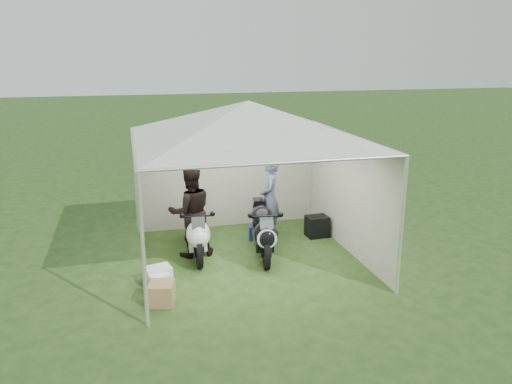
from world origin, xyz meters
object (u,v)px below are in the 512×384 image
equipment_box (317,226)px  person_blue_jacket (270,198)px  motorcycle_white (196,229)px  crate_0 (158,275)px  paddock_stand (258,232)px  canopy_tent (248,124)px  crate_1 (162,293)px  crate_2 (159,281)px  motorcycle_black (263,229)px  person_dark_jacket (191,212)px

equipment_box → person_blue_jacket: bearing=167.9°
motorcycle_white → crate_0: size_ratio=4.63×
paddock_stand → crate_0: paddock_stand is taller
canopy_tent → crate_1: canopy_tent is taller
paddock_stand → crate_2: (-2.19, -1.77, -0.03)m
paddock_stand → crate_1: size_ratio=1.05×
person_blue_jacket → crate_0: person_blue_jacket is taller
crate_1 → crate_2: size_ratio=1.16×
equipment_box → paddock_stand: bearing=173.2°
crate_0 → canopy_tent: bearing=20.4°
canopy_tent → motorcycle_black: bearing=5.9°
motorcycle_black → person_blue_jacket: bearing=76.0°
crate_1 → crate_2: crate_1 is taller
motorcycle_black → person_blue_jacket: (0.41, 0.96, 0.32)m
person_dark_jacket → motorcycle_white: bearing=149.7°
crate_1 → crate_0: bearing=90.0°
motorcycle_white → motorcycle_black: bearing=-13.1°
paddock_stand → motorcycle_white: bearing=-158.7°
equipment_box → canopy_tent: bearing=-155.4°
motorcycle_white → crate_2: size_ratio=5.98×
paddock_stand → person_dark_jacket: person_dark_jacket is taller
canopy_tent → crate_1: 3.29m
motorcycle_black → crate_0: motorcycle_black is taller
motorcycle_black → crate_1: (-2.04, -1.44, -0.38)m
motorcycle_white → person_blue_jacket: person_blue_jacket is taller
motorcycle_white → crate_1: motorcycle_white is taller
person_blue_jacket → canopy_tent: bearing=-19.0°
person_blue_jacket → crate_1: size_ratio=4.52×
canopy_tent → equipment_box: bearing=24.6°
canopy_tent → equipment_box: (1.70, 0.78, -2.35)m
motorcycle_white → person_dark_jacket: (-0.09, 0.04, 0.34)m
paddock_stand → crate_0: 2.70m
motorcycle_black → crate_0: 2.19m
crate_0 → crate_1: bearing=-90.0°
canopy_tent → crate_2: canopy_tent is taller
motorcycle_white → crate_2: (-0.80, -1.23, -0.42)m
crate_0 → motorcycle_white: bearing=52.3°
paddock_stand → person_blue_jacket: (0.27, 0.06, 0.71)m
canopy_tent → crate_0: (-1.75, -0.65, -2.43)m
motorcycle_black → crate_0: bearing=-152.3°
person_dark_jacket → crate_2: person_dark_jacket is taller
person_dark_jacket → crate_2: bearing=54.6°
crate_0 → crate_1: (0.00, -0.76, 0.03)m
motorcycle_white → crate_2: bearing=-120.2°
motorcycle_white → crate_0: motorcycle_white is taller
motorcycle_black → equipment_box: motorcycle_black is taller
crate_1 → crate_2: 0.56m
canopy_tent → crate_2: (-1.75, -0.85, -2.45)m
crate_0 → crate_2: size_ratio=1.29×
canopy_tent → motorcycle_black: 2.05m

